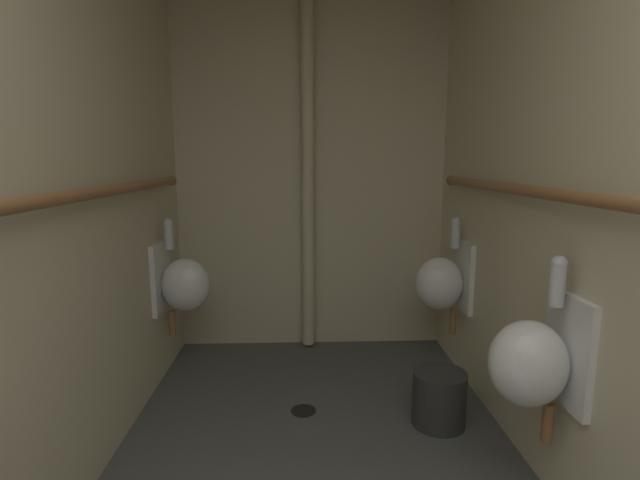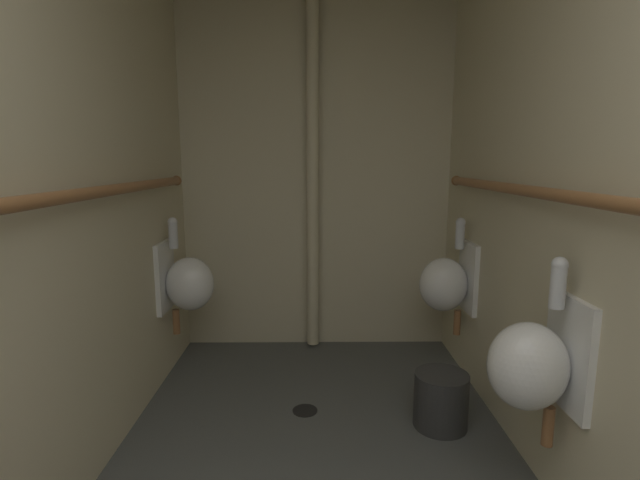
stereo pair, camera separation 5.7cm
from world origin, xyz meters
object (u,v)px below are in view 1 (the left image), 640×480
object	(u,v)px
floor_drain	(303,410)
waste_bin	(439,398)
urinal_right_mid	(534,361)
standpipe_back_wall	(308,166)
urinal_right_far	(443,282)
urinal_left_mid	(182,283)

from	to	relation	value
floor_drain	waste_bin	bearing A→B (deg)	-12.02
urinal_right_mid	waste_bin	xyz separation A→B (m)	(-0.17, 0.60, -0.48)
urinal_right_mid	standpipe_back_wall	xyz separation A→B (m)	(-0.85, 1.67, 0.72)
urinal_right_far	standpipe_back_wall	distance (m)	1.21
urinal_right_mid	urinal_right_far	size ratio (longest dim) A/B	1.00
urinal_right_mid	floor_drain	bearing A→B (deg)	139.88
urinal_right_far	waste_bin	size ratio (longest dim) A/B	2.61
urinal_right_far	standpipe_back_wall	bearing A→B (deg)	150.03
urinal_left_mid	urinal_right_far	distance (m)	1.65
urinal_right_far	standpipe_back_wall	world-z (taller)	standpipe_back_wall
urinal_right_mid	waste_bin	world-z (taller)	urinal_right_mid
urinal_right_mid	urinal_right_far	xyz separation A→B (m)	(0.00, 1.18, 0.00)
urinal_left_mid	standpipe_back_wall	distance (m)	1.17
urinal_right_far	floor_drain	size ratio (longest dim) A/B	5.39
standpipe_back_wall	waste_bin	distance (m)	1.74
urinal_right_far	floor_drain	world-z (taller)	urinal_right_far
urinal_right_mid	waste_bin	size ratio (longest dim) A/B	2.61
urinal_left_mid	urinal_right_far	world-z (taller)	same
urinal_left_mid	urinal_right_far	bearing A→B (deg)	-1.10
standpipe_back_wall	floor_drain	bearing A→B (deg)	-92.61
standpipe_back_wall	floor_drain	distance (m)	1.62
urinal_left_mid	floor_drain	distance (m)	1.08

